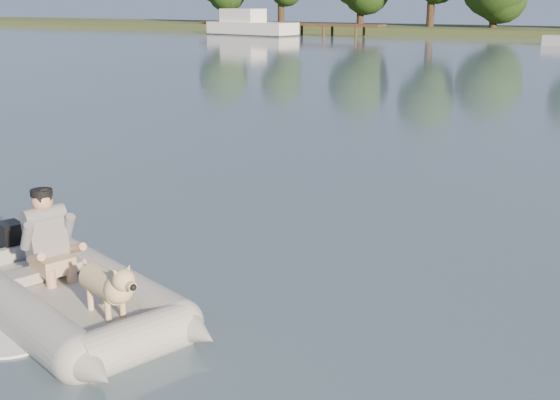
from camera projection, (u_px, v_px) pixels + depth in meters
The scene contains 7 objects.
water at pixel (160, 317), 7.21m from camera, with size 160.00×160.00×0.00m, color slate.
dock at pixel (287, 29), 62.90m from camera, with size 18.00×2.00×1.04m, color #4C331E, non-canonical shape.
dinghy at pixel (71, 266), 7.10m from camera, with size 4.55×3.56×1.30m, color #9C9C97, non-canonical shape.
man at pixel (46, 233), 7.55m from camera, with size 0.68×0.58×1.00m, color slate, non-canonical shape.
dog at pixel (105, 288), 6.72m from camera, with size 0.87×0.31×0.58m, color #D5BD7B, non-canonical shape.
outboard_motor at pixel (12, 251), 8.27m from camera, with size 0.39×0.27×0.73m, color black, non-canonical shape.
cabin_cruiser at pixel (252, 22), 61.90m from camera, with size 8.69×3.10×2.69m, color white, non-canonical shape.
Camera 1 is at (4.22, -5.21, 3.15)m, focal length 45.00 mm.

